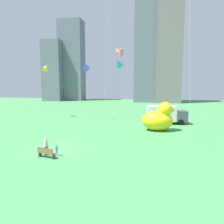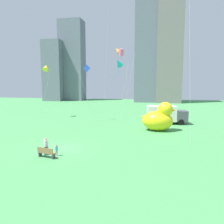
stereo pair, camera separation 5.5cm
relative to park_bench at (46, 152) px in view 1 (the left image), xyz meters
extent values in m
plane|color=#499652|center=(-0.01, 2.73, -0.47)|extent=(140.00, 140.00, 0.00)
cube|color=olive|center=(0.02, 0.08, -0.05)|extent=(1.68, 0.80, 0.06)
cube|color=olive|center=(-0.03, -0.11, 0.20)|extent=(1.59, 0.42, 0.45)
cube|color=#47474C|center=(-0.69, 0.24, -0.28)|extent=(0.16, 0.38, 0.39)
cube|color=#47474C|center=(0.73, -0.09, -0.28)|extent=(0.16, 0.38, 0.39)
cylinder|color=#38476B|center=(-0.45, 0.70, -0.09)|extent=(0.18, 0.18, 0.77)
cylinder|color=#38476B|center=(-0.25, 0.70, -0.09)|extent=(0.18, 0.18, 0.77)
cylinder|color=white|center=(-0.35, 0.70, 0.59)|extent=(0.39, 0.39, 0.58)
sphere|color=#D8AD8C|center=(-0.35, 0.70, 0.99)|extent=(0.22, 0.22, 0.22)
cylinder|color=silver|center=(0.61, 0.63, -0.23)|extent=(0.11, 0.11, 0.48)
cylinder|color=silver|center=(0.73, 0.63, -0.23)|extent=(0.11, 0.11, 0.48)
cylinder|color=#4CBFC6|center=(0.67, 0.63, 0.18)|extent=(0.24, 0.24, 0.36)
sphere|color=brown|center=(0.67, 0.63, 0.43)|extent=(0.14, 0.14, 0.14)
ellipsoid|color=yellow|center=(9.53, 12.84, 0.86)|extent=(4.08, 3.02, 2.66)
sphere|color=yellow|center=(10.50, 12.84, 2.43)|extent=(1.99, 1.99, 1.99)
cone|color=orange|center=(11.40, 12.84, 2.33)|extent=(0.89, 0.89, 0.89)
cone|color=yellow|center=(7.75, 12.84, 1.30)|extent=(1.22, 1.06, 1.28)
cube|color=white|center=(10.24, 18.15, 1.18)|extent=(4.64, 2.79, 2.40)
cube|color=#4C4C56|center=(13.28, 18.50, 0.82)|extent=(1.97, 2.48, 1.68)
cylinder|color=black|center=(13.09, 18.48, -0.02)|extent=(1.17, 2.49, 0.90)
cylinder|color=black|center=(9.30, 18.04, -0.02)|extent=(1.17, 2.49, 0.90)
cube|color=slate|center=(-28.01, 60.10, 10.70)|extent=(7.09, 6.54, 22.34)
cube|color=slate|center=(-22.01, 63.45, 14.59)|extent=(8.99, 6.17, 30.13)
cube|color=slate|center=(7.99, 61.81, 16.72)|extent=(11.00, 9.60, 34.38)
cube|color=gray|center=(13.99, 61.53, 16.59)|extent=(8.22, 11.20, 34.13)
cylinder|color=silver|center=(-11.31, 21.56, 4.17)|extent=(1.74, 1.43, 9.30)
cone|color=yellow|center=(-10.61, 20.70, 8.82)|extent=(1.20, 1.62, 1.55)
cylinder|color=yellow|center=(-10.61, 20.70, 7.92)|extent=(0.04, 0.04, 1.60)
cylinder|color=silver|center=(0.86, 20.31, 10.51)|extent=(1.95, 3.97, 21.97)
cylinder|color=silver|center=(3.83, 24.96, 5.82)|extent=(0.47, 3.48, 12.59)
cone|color=orange|center=(2.10, 24.74, 12.11)|extent=(1.83, 1.54, 1.56)
cylinder|color=orange|center=(2.10, 24.74, 11.21)|extent=(0.04, 0.04, 1.60)
cylinder|color=silver|center=(12.52, 7.62, 8.62)|extent=(0.74, 1.12, 18.19)
cylinder|color=silver|center=(-1.80, 17.14, 3.97)|extent=(2.54, 0.57, 8.88)
cube|color=blue|center=(-2.08, 18.40, 8.40)|extent=(1.27, 0.09, 1.27)
cylinder|color=blue|center=(-2.08, 18.40, 7.50)|extent=(0.04, 0.04, 1.60)
cylinder|color=silver|center=(4.09, 17.44, 4.26)|extent=(1.96, 0.99, 9.46)
cone|color=teal|center=(3.60, 16.47, 8.99)|extent=(1.77, 1.90, 1.55)
cylinder|color=teal|center=(3.60, 16.47, 8.09)|extent=(0.04, 0.04, 1.60)
cylinder|color=silver|center=(4.60, 21.67, 5.33)|extent=(2.36, 2.45, 11.60)
cube|color=pink|center=(3.39, 20.50, 11.13)|extent=(0.94, 1.14, 1.30)
cylinder|color=pink|center=(3.39, 20.50, 10.23)|extent=(0.04, 0.04, 1.60)
camera|label=1|loc=(8.76, -16.20, 5.76)|focal=34.19mm
camera|label=2|loc=(8.81, -16.19, 5.76)|focal=34.19mm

